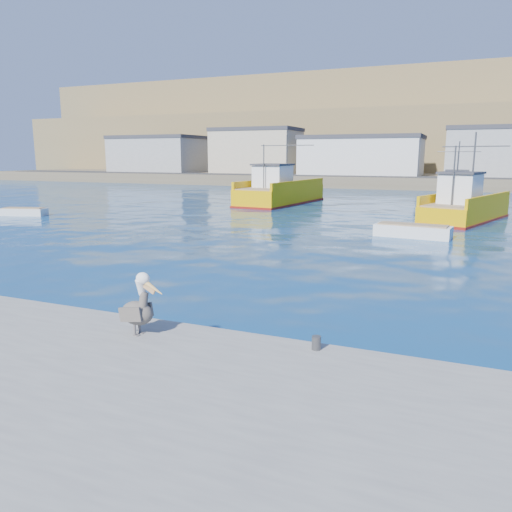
{
  "coord_description": "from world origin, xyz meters",
  "views": [
    {
      "loc": [
        5.74,
        -13.24,
        4.6
      ],
      "look_at": [
        -0.79,
        2.25,
        1.21
      ],
      "focal_mm": 35.0,
      "sensor_mm": 36.0,
      "label": 1
    }
  ],
  "objects_px": {
    "trawler_yellow_a": "(280,192)",
    "trawler_yellow_b": "(464,208)",
    "skiff_left": "(24,212)",
    "skiff_mid": "(413,232)",
    "pelican": "(138,308)",
    "boat_orange": "(456,193)"
  },
  "relations": [
    {
      "from": "trawler_yellow_a",
      "to": "trawler_yellow_b",
      "type": "distance_m",
      "value": 18.27
    },
    {
      "from": "skiff_left",
      "to": "skiff_mid",
      "type": "height_order",
      "value": "skiff_mid"
    },
    {
      "from": "pelican",
      "to": "boat_orange",
      "type": "bearing_deg",
      "value": 82.51
    },
    {
      "from": "boat_orange",
      "to": "skiff_left",
      "type": "xyz_separation_m",
      "value": [
        -30.82,
        -24.21,
        -0.76
      ]
    },
    {
      "from": "trawler_yellow_a",
      "to": "pelican",
      "type": "height_order",
      "value": "trawler_yellow_a"
    },
    {
      "from": "trawler_yellow_a",
      "to": "skiff_mid",
      "type": "relative_size",
      "value": 2.94
    },
    {
      "from": "boat_orange",
      "to": "skiff_mid",
      "type": "height_order",
      "value": "boat_orange"
    },
    {
      "from": "trawler_yellow_b",
      "to": "skiff_left",
      "type": "distance_m",
      "value": 33.19
    },
    {
      "from": "trawler_yellow_b",
      "to": "skiff_mid",
      "type": "xyz_separation_m",
      "value": [
        -2.61,
        -8.83,
        -0.67
      ]
    },
    {
      "from": "trawler_yellow_b",
      "to": "boat_orange",
      "type": "height_order",
      "value": "trawler_yellow_b"
    },
    {
      "from": "skiff_left",
      "to": "pelican",
      "type": "height_order",
      "value": "pelican"
    },
    {
      "from": "pelican",
      "to": "trawler_yellow_a",
      "type": "bearing_deg",
      "value": 105.27
    },
    {
      "from": "skiff_mid",
      "to": "skiff_left",
      "type": "bearing_deg",
      "value": -178.38
    },
    {
      "from": "skiff_mid",
      "to": "trawler_yellow_b",
      "type": "bearing_deg",
      "value": 73.54
    },
    {
      "from": "trawler_yellow_b",
      "to": "pelican",
      "type": "xyz_separation_m",
      "value": [
        -6.7,
        -29.29,
        0.18
      ]
    },
    {
      "from": "trawler_yellow_b",
      "to": "skiff_mid",
      "type": "height_order",
      "value": "trawler_yellow_b"
    },
    {
      "from": "boat_orange",
      "to": "skiff_left",
      "type": "height_order",
      "value": "boat_orange"
    },
    {
      "from": "skiff_mid",
      "to": "pelican",
      "type": "height_order",
      "value": "pelican"
    },
    {
      "from": "boat_orange",
      "to": "pelican",
      "type": "relative_size",
      "value": 5.07
    },
    {
      "from": "boat_orange",
      "to": "skiff_left",
      "type": "bearing_deg",
      "value": -141.85
    },
    {
      "from": "trawler_yellow_a",
      "to": "trawler_yellow_b",
      "type": "height_order",
      "value": "trawler_yellow_a"
    },
    {
      "from": "trawler_yellow_b",
      "to": "pelican",
      "type": "relative_size",
      "value": 6.88
    }
  ]
}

